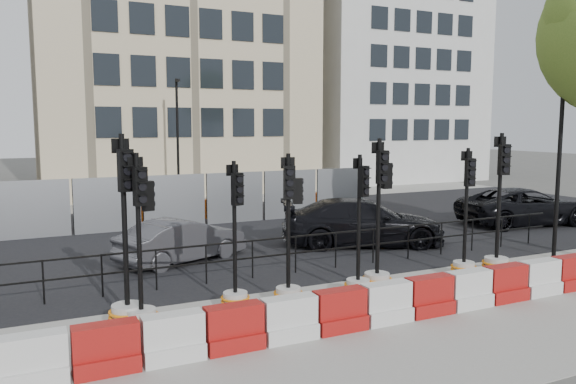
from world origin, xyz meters
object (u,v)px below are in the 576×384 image
traffic_signal_h (497,246)px  car_c (362,222)px  lamp_post_near (560,147)px  traffic_signal_a (127,289)px  traffic_signal_d (289,270)px

traffic_signal_h → car_c: (-1.22, 4.45, -0.00)m
lamp_post_near → traffic_signal_a: (-12.10, -0.38, -2.46)m
traffic_signal_h → car_c: bearing=117.0°
traffic_signal_d → traffic_signal_h: traffic_signal_h is taller
traffic_signal_d → car_c: 6.45m
car_c → traffic_signal_a: bearing=139.5°
traffic_signal_a → car_c: size_ratio=0.66×
car_c → lamp_post_near: bearing=-112.3°
lamp_post_near → traffic_signal_d: 9.11m
traffic_signal_d → car_c: bearing=58.8°
traffic_signal_h → car_c: traffic_signal_h is taller
traffic_signal_a → lamp_post_near: bearing=-12.6°
traffic_signal_d → car_c: (4.71, 4.41, -0.03)m
traffic_signal_a → traffic_signal_d: (3.34, -0.14, 0.01)m
lamp_post_near → traffic_signal_d: (-8.76, -0.52, -2.45)m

